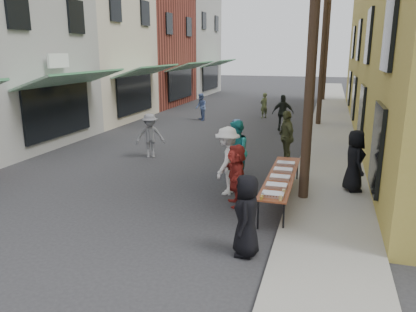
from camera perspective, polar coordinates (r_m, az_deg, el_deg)
The scene contains 27 objects.
ground at distance 9.96m, azimuth -13.96°, elevation -9.42°, with size 120.00×120.00×0.00m, color #28282B.
sidewalk at distance 23.11m, azimuth 16.93°, elevation 4.15°, with size 2.20×60.00×0.10m, color gray.
storefront_row at distance 27.13m, azimuth -16.96°, elevation 14.27°, with size 8.00×37.00×9.00m.
utility_pole_near at distance 10.80m, azimuth 14.62°, elevation 16.90°, with size 0.26×0.26×9.00m, color #2D2116.
utility_pole_mid at distance 22.78m, azimuth 15.96°, elevation 15.35°, with size 0.26×0.26×9.00m, color #2D2116.
utility_pole_far at distance 34.78m, azimuth 16.38°, elevation 14.87°, with size 0.26×0.26×9.00m, color #2D2116.
serving_table at distance 11.01m, azimuth 10.27°, elevation -2.91°, with size 0.70×4.00×0.75m.
catering_tray_sausage at distance 9.43m, azimuth 9.11°, elevation -5.37°, with size 0.50×0.33×0.08m, color maroon.
catering_tray_foil_b at distance 10.04m, azimuth 9.62°, elevation -4.14°, with size 0.50×0.33×0.08m, color #B2B2B7.
catering_tray_buns at distance 10.71m, azimuth 10.10°, elevation -2.98°, with size 0.50×0.33×0.08m, color tan.
catering_tray_foil_d at distance 11.37m, azimuth 10.52°, elevation -1.96°, with size 0.50×0.33×0.08m, color #B2B2B7.
catering_tray_buns_end at distance 12.04m, azimuth 10.89°, elevation -1.04°, with size 0.50×0.33×0.08m, color tan.
condiment_jar_a at distance 9.18m, azimuth 7.49°, elevation -5.87°, with size 0.07×0.07×0.08m, color #A57F26.
condiment_jar_b at distance 9.28m, azimuth 7.59°, elevation -5.66°, with size 0.07×0.07×0.08m, color #A57F26.
condiment_jar_c at distance 9.37m, azimuth 7.69°, elevation -5.46°, with size 0.07×0.07×0.08m, color #A57F26.
cup_stack at distance 9.17m, azimuth 10.15°, elevation -5.87°, with size 0.08×0.08×0.12m, color tan.
guest_front_a at distance 8.10m, azimuth 5.44°, elevation -8.33°, with size 0.82×0.53×1.67m, color black.
guest_front_b at distance 13.14m, azimuth 3.82°, elevation 1.16°, with size 0.68×0.45×1.88m, color #506B9B.
guest_front_c at distance 12.57m, azimuth 3.94°, elevation 0.67°, with size 0.94×0.73×1.93m, color teal.
guest_front_d at distance 11.44m, azimuth 2.72°, elevation -0.68°, with size 1.25×0.72×1.94m, color silver.
guest_front_e at distance 14.91m, azimuth 10.92°, elevation 2.64°, with size 1.13×0.47×1.92m, color #505631.
guest_queue_back at distance 10.65m, azimuth 3.98°, elevation -2.68°, with size 1.53×0.49×1.65m, color maroon.
server at distance 12.14m, azimuth 19.89°, elevation -0.62°, with size 0.86×0.56×1.76m, color black.
passerby_left at distance 15.57m, azimuth -8.15°, elevation 2.83°, with size 1.10×0.63×1.70m, color slate.
passerby_mid at distance 21.05m, azimuth 10.49°, elevation 5.98°, with size 1.08×0.45×1.84m, color black.
passerby_right at distance 25.02m, azimuth 7.88°, elevation 7.06°, with size 0.56×0.37×1.53m, color #4E5933.
passerby_far at distance 23.89m, azimuth -0.99°, elevation 6.91°, with size 0.77×0.60×1.58m, color #556BA5.
Camera 1 is at (4.80, -7.77, 3.98)m, focal length 35.00 mm.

